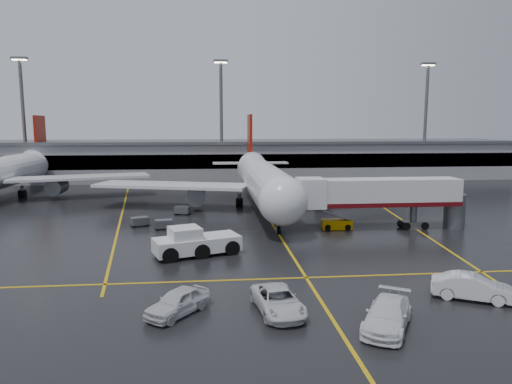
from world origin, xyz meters
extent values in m
plane|color=black|center=(0.00, 0.00, 0.00)|extent=(220.00, 220.00, 0.00)
cube|color=gold|center=(0.00, 0.00, 0.01)|extent=(0.25, 90.00, 0.02)
cube|color=gold|center=(0.00, -22.00, 0.01)|extent=(60.00, 0.25, 0.02)
cube|color=gold|center=(-20.00, 10.00, 0.01)|extent=(9.99, 69.35, 0.02)
cube|color=gold|center=(18.00, 10.00, 0.01)|extent=(7.57, 69.64, 0.02)
cube|color=gray|center=(0.00, 48.00, 4.00)|extent=(120.00, 18.00, 8.00)
cube|color=black|center=(0.00, 39.20, 4.50)|extent=(120.00, 0.40, 3.00)
cube|color=#595B60|center=(0.00, 48.00, 8.30)|extent=(122.00, 19.00, 0.60)
cylinder|color=#595B60|center=(-45.00, 42.00, 12.50)|extent=(0.70, 0.70, 25.00)
cube|color=#595B60|center=(-45.00, 42.00, 25.20)|extent=(3.00, 1.20, 0.50)
cube|color=#FFE5B2|center=(-45.00, 42.00, 24.90)|extent=(2.60, 0.90, 0.20)
cylinder|color=#595B60|center=(-5.00, 42.00, 12.50)|extent=(0.70, 0.70, 25.00)
cube|color=#595B60|center=(-5.00, 42.00, 25.20)|extent=(3.00, 1.20, 0.50)
cube|color=#FFE5B2|center=(-5.00, 42.00, 24.90)|extent=(2.60, 0.90, 0.20)
cylinder|color=#595B60|center=(40.00, 42.00, 12.50)|extent=(0.70, 0.70, 25.00)
cube|color=#595B60|center=(40.00, 42.00, 25.20)|extent=(3.00, 1.20, 0.50)
cube|color=#FFE5B2|center=(40.00, 42.00, 24.90)|extent=(2.60, 0.90, 0.20)
cylinder|color=silver|center=(0.00, 8.00, 4.20)|extent=(5.20, 36.00, 5.20)
sphere|color=silver|center=(0.00, -10.00, 4.20)|extent=(5.20, 5.20, 5.20)
cone|color=silver|center=(0.00, 29.00, 4.80)|extent=(4.94, 8.00, 4.94)
cube|color=#8F1405|center=(0.00, 30.00, 9.70)|extent=(0.50, 5.50, 8.50)
cube|color=silver|center=(0.00, 29.00, 5.00)|extent=(14.00, 3.00, 0.25)
cube|color=silver|center=(-13.00, 10.00, 3.40)|extent=(22.80, 11.83, 0.40)
cube|color=silver|center=(13.00, 10.00, 3.40)|extent=(22.80, 11.83, 0.40)
cylinder|color=#595B60|center=(-9.50, 9.00, 2.00)|extent=(2.60, 4.50, 2.60)
cylinder|color=#595B60|center=(9.50, 9.00, 2.00)|extent=(2.60, 4.50, 2.60)
cylinder|color=#595B60|center=(0.00, -7.00, 1.00)|extent=(0.56, 0.56, 2.00)
cylinder|color=#595B60|center=(-3.20, 11.00, 1.00)|extent=(0.56, 0.56, 2.00)
cylinder|color=#595B60|center=(3.20, 11.00, 1.00)|extent=(0.56, 0.56, 2.00)
cylinder|color=black|center=(0.00, -7.00, 0.45)|extent=(0.40, 1.10, 1.10)
cylinder|color=black|center=(-3.20, 11.00, 0.55)|extent=(1.00, 1.40, 1.40)
cylinder|color=black|center=(3.20, 11.00, 0.55)|extent=(1.00, 1.40, 1.40)
cone|color=silver|center=(-42.00, 41.00, 4.80)|extent=(4.94, 8.00, 4.94)
cube|color=#8F1405|center=(-42.00, 42.00, 9.70)|extent=(0.50, 5.50, 8.50)
cube|color=silver|center=(-42.00, 41.00, 5.00)|extent=(14.00, 3.00, 0.25)
cube|color=silver|center=(-29.00, 22.00, 3.40)|extent=(22.80, 11.83, 0.40)
cylinder|color=#595B60|center=(-32.50, 21.00, 2.00)|extent=(2.60, 4.50, 2.60)
cylinder|color=#595B60|center=(-38.80, 23.00, 1.00)|extent=(0.56, 0.56, 2.00)
cylinder|color=black|center=(-38.80, 23.00, 0.55)|extent=(1.00, 1.40, 1.40)
cube|color=silver|center=(12.00, -6.00, 4.40)|extent=(18.00, 3.20, 3.00)
cube|color=#51080C|center=(12.00, -6.00, 3.10)|extent=(18.00, 3.30, 0.50)
cube|color=silver|center=(3.80, -6.00, 4.40)|extent=(3.00, 3.40, 3.30)
cylinder|color=#595B60|center=(16.00, -6.00, 1.50)|extent=(0.80, 0.80, 3.00)
cube|color=#595B60|center=(16.00, -6.00, 0.45)|extent=(2.60, 1.60, 0.90)
cylinder|color=#595B60|center=(21.00, -6.00, 2.00)|extent=(2.40, 2.40, 4.00)
cylinder|color=black|center=(14.90, -6.00, 0.45)|extent=(0.90, 1.80, 0.90)
cylinder|color=black|center=(17.10, -6.00, 0.45)|extent=(0.90, 1.80, 0.90)
cube|color=silver|center=(-8.76, -14.49, 1.01)|extent=(8.45, 5.54, 1.35)
cube|color=silver|center=(-9.82, -14.85, 2.13)|extent=(3.43, 3.43, 1.12)
cube|color=black|center=(-9.82, -14.85, 2.13)|extent=(3.08, 3.08, 1.01)
cylinder|color=black|center=(-11.52, -15.44, 0.62)|extent=(2.48, 3.66, 1.46)
cylinder|color=black|center=(-8.76, -14.49, 0.62)|extent=(2.48, 3.66, 1.46)
cylinder|color=black|center=(-6.00, -13.54, 0.62)|extent=(2.48, 3.66, 1.46)
cube|color=#C98F00|center=(7.15, -5.14, 0.53)|extent=(3.60, 1.74, 1.07)
cube|color=#595B60|center=(7.15, -5.14, 1.55)|extent=(3.42, 1.15, 1.22)
cylinder|color=black|center=(6.00, -5.04, 0.29)|extent=(0.82, 1.70, 0.68)
cylinder|color=black|center=(8.31, -5.23, 0.29)|extent=(0.82, 1.70, 0.68)
imported|color=silver|center=(-3.22, -28.49, 0.78)|extent=(3.35, 5.91, 1.56)
imported|color=white|center=(2.90, -31.42, 0.84)|extent=(4.94, 6.16, 1.67)
imported|color=silver|center=(10.46, -27.61, 0.88)|extent=(5.62, 4.07, 1.76)
imported|color=silver|center=(-9.59, -28.12, 0.82)|extent=(4.53, 4.95, 1.64)
cube|color=#595B60|center=(-12.90, -3.37, 0.65)|extent=(2.24, 1.72, 0.90)
cylinder|color=black|center=(-13.57, -4.03, 0.18)|extent=(0.40, 0.20, 0.40)
cylinder|color=black|center=(-12.01, -3.67, 0.18)|extent=(0.40, 0.20, 0.40)
cylinder|color=black|center=(-13.79, -3.06, 0.18)|extent=(0.40, 0.20, 0.40)
cylinder|color=black|center=(-12.23, -2.70, 0.18)|extent=(0.40, 0.20, 0.40)
cube|color=#595B60|center=(-15.90, -1.54, 0.65)|extent=(2.35, 2.00, 0.90)
cylinder|color=black|center=(-16.43, -2.32, 0.18)|extent=(0.40, 0.20, 0.40)
cylinder|color=black|center=(-14.97, -1.68, 0.18)|extent=(0.40, 0.20, 0.40)
cylinder|color=black|center=(-16.84, -1.41, 0.18)|extent=(0.40, 0.20, 0.40)
cylinder|color=black|center=(-15.37, -0.76, 0.18)|extent=(0.40, 0.20, 0.40)
cube|color=#595B60|center=(-11.29, 5.35, 0.65)|extent=(2.24, 1.72, 0.90)
cylinder|color=black|center=(-12.18, 5.05, 0.18)|extent=(0.40, 0.20, 0.40)
cylinder|color=black|center=(-10.63, 4.68, 0.18)|extent=(0.40, 0.20, 0.40)
cylinder|color=black|center=(-11.95, 6.02, 0.18)|extent=(0.40, 0.20, 0.40)
cylinder|color=black|center=(-10.40, 5.65, 0.18)|extent=(0.40, 0.20, 0.40)
camera|label=1|loc=(-7.40, -56.35, 11.91)|focal=32.23mm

